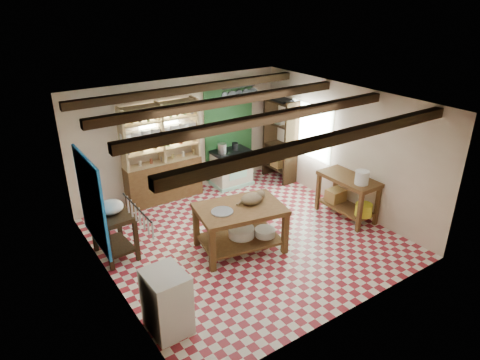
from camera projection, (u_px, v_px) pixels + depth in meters
floor at (245, 238)px, 8.10m from camera, size 5.00×5.00×0.02m
ceiling at (245, 102)px, 7.02m from camera, size 5.00×5.00×0.02m
wall_back at (181, 137)px, 9.44m from camera, size 5.00×0.04×2.60m
wall_front at (352, 237)px, 5.67m from camera, size 5.00×0.04×2.60m
wall_left at (106, 213)px, 6.28m from camera, size 0.04×5.00×2.60m
wall_right at (344, 148)px, 8.84m from camera, size 0.04×5.00×2.60m
ceiling_beams at (245, 109)px, 7.07m from camera, size 5.00×3.80×0.15m
blue_wall_patch at (91, 201)px, 7.05m from camera, size 0.04×1.40×1.60m
green_wall_patch at (229, 130)px, 10.08m from camera, size 1.30×0.04×2.30m
window_back at (159, 124)px, 9.01m from camera, size 0.90×0.02×0.80m
window_right at (311, 131)px, 9.54m from camera, size 0.02×1.30×1.20m
utensil_rail at (137, 216)px, 5.21m from camera, size 0.06×0.90×0.28m
pot_rack at (239, 94)px, 9.38m from camera, size 0.86×0.12×0.36m
shelving_unit at (162, 153)px, 9.10m from camera, size 1.70×0.34×2.20m
tall_rack at (280, 140)px, 10.21m from camera, size 0.40×0.86×2.00m
work_table at (240, 228)px, 7.58m from camera, size 1.65×1.26×0.85m
stove at (231, 168)px, 10.11m from camera, size 0.88×0.60×0.86m
prep_table at (114, 234)px, 7.39m from camera, size 0.63×0.88×0.85m
white_cabinet at (167, 302)px, 5.75m from camera, size 0.53×0.63×0.92m
right_counter at (347, 197)px, 8.66m from camera, size 0.62×1.24×0.89m
cat at (252, 199)px, 7.50m from camera, size 0.42×0.32×0.19m
steel_tray at (222, 212)px, 7.23m from camera, size 0.44×0.44×0.02m
basin_large at (241, 232)px, 7.69m from camera, size 0.55×0.55×0.16m
basin_small at (265, 232)px, 7.71m from camera, size 0.43×0.43×0.13m
kettle_left at (222, 148)px, 9.76m from camera, size 0.20×0.20×0.23m
kettle_right at (235, 146)px, 9.94m from camera, size 0.15×0.15×0.18m
enamel_bowl at (111, 207)px, 7.17m from camera, size 0.45×0.45×0.22m
white_bucket at (362, 177)px, 8.13m from camera, size 0.26×0.26×0.26m
wicker_basket at (336, 195)px, 8.92m from camera, size 0.37×0.30×0.26m
yellow_tub at (364, 210)px, 8.36m from camera, size 0.33×0.33×0.24m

